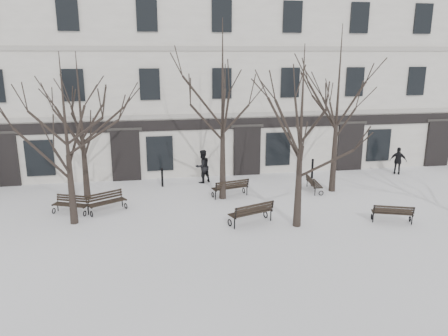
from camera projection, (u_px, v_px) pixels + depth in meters
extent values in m
plane|color=white|center=(206.00, 230.00, 17.99)|extent=(100.00, 100.00, 0.00)
cube|color=silver|center=(179.00, 77.00, 28.96)|extent=(40.00, 10.00, 11.00)
cube|color=#A6A198|center=(187.00, 116.00, 24.66)|extent=(40.00, 0.12, 0.25)
cube|color=#A6A198|center=(185.00, 48.00, 23.71)|extent=(40.00, 0.12, 0.25)
cube|color=black|center=(187.00, 125.00, 24.78)|extent=(40.00, 0.10, 0.60)
cube|color=black|center=(3.00, 160.00, 23.52)|extent=(1.60, 0.22, 2.90)
cube|color=black|center=(40.00, 158.00, 23.83)|extent=(1.50, 0.14, 2.00)
cube|color=black|center=(126.00, 156.00, 24.60)|extent=(1.60, 0.22, 2.90)
cube|color=#2D2B28|center=(124.00, 129.00, 24.18)|extent=(1.90, 0.08, 0.18)
cube|color=black|center=(160.00, 153.00, 24.91)|extent=(1.50, 0.14, 2.00)
cube|color=black|center=(247.00, 151.00, 25.76)|extent=(1.60, 0.22, 2.90)
cube|color=#2D2B28|center=(247.00, 126.00, 25.34)|extent=(1.90, 0.08, 0.18)
cube|color=black|center=(278.00, 149.00, 26.08)|extent=(1.50, 0.14, 2.00)
cube|color=black|center=(350.00, 147.00, 26.84)|extent=(1.60, 0.22, 2.90)
cube|color=#2D2B28|center=(352.00, 123.00, 26.42)|extent=(1.90, 0.08, 0.18)
cube|color=black|center=(378.00, 145.00, 27.16)|extent=(1.50, 0.14, 2.00)
cube|color=black|center=(438.00, 144.00, 27.84)|extent=(1.60, 0.22, 2.90)
cube|color=#2D2B28|center=(441.00, 120.00, 27.42)|extent=(1.90, 0.08, 0.18)
cube|color=black|center=(74.00, 85.00, 23.18)|extent=(1.10, 0.14, 1.70)
cube|color=black|center=(67.00, 14.00, 22.26)|extent=(1.10, 0.14, 1.70)
cube|color=black|center=(150.00, 84.00, 23.85)|extent=(1.10, 0.14, 1.70)
cube|color=black|center=(147.00, 15.00, 22.93)|extent=(1.10, 0.14, 1.70)
cube|color=black|center=(222.00, 83.00, 24.51)|extent=(1.10, 0.14, 1.70)
cube|color=black|center=(222.00, 16.00, 23.59)|extent=(1.10, 0.14, 1.70)
cube|color=black|center=(290.00, 83.00, 25.18)|extent=(1.10, 0.14, 1.70)
cube|color=black|center=(293.00, 17.00, 24.26)|extent=(1.10, 0.14, 1.70)
cube|color=black|center=(355.00, 82.00, 25.84)|extent=(1.10, 0.14, 1.70)
cube|color=black|center=(360.00, 18.00, 24.92)|extent=(1.10, 0.14, 1.70)
cube|color=black|center=(416.00, 81.00, 26.51)|extent=(1.10, 0.14, 1.70)
cube|color=black|center=(423.00, 19.00, 25.59)|extent=(1.10, 0.14, 1.70)
cone|color=black|center=(72.00, 190.00, 18.30)|extent=(0.34, 0.34, 2.99)
cone|color=black|center=(298.00, 191.00, 18.00)|extent=(0.34, 0.34, 3.11)
cone|color=black|center=(85.00, 169.00, 21.53)|extent=(0.34, 0.34, 3.00)
cone|color=black|center=(223.00, 163.00, 21.40)|extent=(0.34, 0.34, 3.61)
cone|color=black|center=(334.00, 158.00, 22.60)|extent=(0.34, 0.34, 3.54)
torus|color=black|center=(91.00, 214.00, 19.34)|extent=(0.18, 0.27, 0.29)
cylinder|color=black|center=(88.00, 210.00, 19.59)|extent=(0.05, 0.05, 0.44)
cube|color=black|center=(89.00, 207.00, 19.40)|extent=(0.31, 0.50, 0.05)
torus|color=black|center=(126.00, 206.00, 20.37)|extent=(0.18, 0.27, 0.29)
cylinder|color=black|center=(122.00, 202.00, 20.61)|extent=(0.05, 0.05, 0.44)
cube|color=black|center=(124.00, 199.00, 20.42)|extent=(0.31, 0.50, 0.05)
cube|color=black|center=(109.00, 203.00, 19.74)|extent=(1.59, 0.95, 0.03)
cube|color=black|center=(108.00, 203.00, 19.85)|extent=(1.59, 0.95, 0.03)
cube|color=black|center=(106.00, 202.00, 19.95)|extent=(1.59, 0.95, 0.03)
cube|color=black|center=(105.00, 201.00, 20.05)|extent=(1.59, 0.95, 0.03)
cube|color=black|center=(104.00, 198.00, 20.05)|extent=(1.56, 0.90, 0.09)
cube|color=black|center=(104.00, 196.00, 20.04)|extent=(1.56, 0.90, 0.09)
cube|color=black|center=(104.00, 193.00, 20.02)|extent=(1.56, 0.90, 0.09)
cylinder|color=black|center=(87.00, 201.00, 19.54)|extent=(0.10, 0.14, 0.49)
cylinder|color=black|center=(121.00, 193.00, 20.57)|extent=(0.10, 0.14, 0.49)
torus|color=black|center=(265.00, 215.00, 19.23)|extent=(0.16, 0.31, 0.32)
cylinder|color=black|center=(271.00, 215.00, 18.88)|extent=(0.05, 0.05, 0.49)
cube|color=black|center=(268.00, 209.00, 18.98)|extent=(0.26, 0.58, 0.05)
torus|color=black|center=(230.00, 223.00, 18.33)|extent=(0.16, 0.31, 0.32)
cylinder|color=black|center=(235.00, 224.00, 17.98)|extent=(0.05, 0.05, 0.49)
cube|color=black|center=(232.00, 217.00, 18.08)|extent=(0.26, 0.58, 0.05)
cube|color=black|center=(248.00, 210.00, 18.73)|extent=(1.87, 0.77, 0.04)
cube|color=black|center=(250.00, 211.00, 18.60)|extent=(1.87, 0.77, 0.04)
cube|color=black|center=(251.00, 213.00, 18.47)|extent=(1.87, 0.77, 0.04)
cube|color=black|center=(254.00, 214.00, 18.35)|extent=(1.87, 0.77, 0.04)
cube|color=black|center=(254.00, 211.00, 18.27)|extent=(1.85, 0.72, 0.10)
cube|color=black|center=(255.00, 208.00, 18.22)|extent=(1.85, 0.72, 0.10)
cube|color=black|center=(255.00, 205.00, 18.17)|extent=(1.85, 0.72, 0.10)
cylinder|color=black|center=(272.00, 206.00, 18.69)|extent=(0.09, 0.16, 0.54)
cylinder|color=black|center=(236.00, 214.00, 17.79)|extent=(0.09, 0.16, 0.54)
torus|color=black|center=(410.00, 219.00, 18.79)|extent=(0.14, 0.27, 0.27)
cylinder|color=black|center=(412.00, 220.00, 18.45)|extent=(0.05, 0.05, 0.42)
cube|color=black|center=(412.00, 214.00, 18.56)|extent=(0.22, 0.50, 0.05)
torus|color=black|center=(372.00, 217.00, 19.06)|extent=(0.14, 0.27, 0.27)
cylinder|color=black|center=(373.00, 218.00, 18.72)|extent=(0.05, 0.05, 0.42)
cube|color=black|center=(373.00, 212.00, 18.82)|extent=(0.22, 0.50, 0.05)
cube|color=black|center=(391.00, 211.00, 18.88)|extent=(1.60, 0.65, 0.03)
cube|color=black|center=(392.00, 212.00, 18.76)|extent=(1.60, 0.65, 0.03)
cube|color=black|center=(392.00, 213.00, 18.63)|extent=(1.60, 0.65, 0.03)
cube|color=black|center=(393.00, 214.00, 18.51)|extent=(1.60, 0.65, 0.03)
cube|color=black|center=(393.00, 212.00, 18.44)|extent=(1.59, 0.60, 0.08)
cube|color=black|center=(394.00, 209.00, 18.40)|extent=(1.59, 0.60, 0.08)
cube|color=black|center=(394.00, 207.00, 18.35)|extent=(1.59, 0.60, 0.08)
cylinder|color=black|center=(413.00, 212.00, 18.28)|extent=(0.08, 0.14, 0.46)
cylinder|color=black|center=(374.00, 210.00, 18.55)|extent=(0.08, 0.14, 0.46)
torus|color=black|center=(54.00, 211.00, 19.77)|extent=(0.14, 0.26, 0.26)
cylinder|color=black|center=(58.00, 207.00, 20.06)|extent=(0.05, 0.05, 0.41)
cube|color=black|center=(55.00, 204.00, 19.86)|extent=(0.23, 0.48, 0.05)
torus|color=black|center=(85.00, 213.00, 19.44)|extent=(0.14, 0.26, 0.26)
cylinder|color=black|center=(88.00, 209.00, 19.73)|extent=(0.05, 0.05, 0.41)
cube|color=black|center=(86.00, 206.00, 19.52)|extent=(0.23, 0.48, 0.05)
cube|color=black|center=(68.00, 206.00, 19.50)|extent=(1.54, 0.71, 0.03)
cube|color=black|center=(70.00, 205.00, 19.62)|extent=(1.54, 0.71, 0.03)
cube|color=black|center=(71.00, 204.00, 19.74)|extent=(1.54, 0.71, 0.03)
cube|color=black|center=(73.00, 203.00, 19.86)|extent=(1.54, 0.71, 0.03)
cube|color=black|center=(73.00, 201.00, 19.86)|extent=(1.52, 0.66, 0.08)
cube|color=black|center=(73.00, 198.00, 19.85)|extent=(1.52, 0.66, 0.08)
cube|color=black|center=(73.00, 196.00, 19.84)|extent=(1.52, 0.66, 0.08)
cylinder|color=black|center=(58.00, 198.00, 20.03)|extent=(0.08, 0.13, 0.45)
cylinder|color=black|center=(88.00, 201.00, 19.70)|extent=(0.08, 0.13, 0.45)
torus|color=black|center=(244.00, 190.00, 22.65)|extent=(0.12, 0.30, 0.30)
cylinder|color=black|center=(247.00, 191.00, 22.30)|extent=(0.05, 0.05, 0.46)
cube|color=black|center=(245.00, 186.00, 22.41)|extent=(0.19, 0.56, 0.05)
torus|color=black|center=(213.00, 195.00, 21.96)|extent=(0.12, 0.30, 0.30)
cylinder|color=black|center=(216.00, 195.00, 21.61)|extent=(0.05, 0.05, 0.46)
cube|color=black|center=(214.00, 190.00, 21.72)|extent=(0.19, 0.56, 0.05)
cube|color=black|center=(228.00, 186.00, 22.25)|extent=(1.81, 0.54, 0.04)
cube|color=black|center=(229.00, 187.00, 22.13)|extent=(1.81, 0.54, 0.04)
cube|color=black|center=(231.00, 188.00, 22.00)|extent=(1.81, 0.54, 0.04)
cube|color=black|center=(232.00, 188.00, 21.88)|extent=(1.81, 0.54, 0.04)
cube|color=black|center=(232.00, 186.00, 21.81)|extent=(1.79, 0.49, 0.09)
cube|color=black|center=(232.00, 184.00, 21.75)|extent=(1.79, 0.49, 0.09)
cube|color=black|center=(232.00, 182.00, 21.70)|extent=(1.79, 0.49, 0.09)
cylinder|color=black|center=(248.00, 183.00, 22.12)|extent=(0.08, 0.15, 0.51)
cylinder|color=black|center=(216.00, 187.00, 21.43)|extent=(0.08, 0.15, 0.51)
torus|color=black|center=(321.00, 193.00, 22.28)|extent=(0.26, 0.07, 0.26)
cylinder|color=black|center=(315.00, 192.00, 22.23)|extent=(0.04, 0.04, 0.40)
cube|color=black|center=(318.00, 188.00, 22.19)|extent=(0.49, 0.09, 0.04)
torus|color=black|center=(313.00, 184.00, 23.75)|extent=(0.26, 0.07, 0.26)
cylinder|color=black|center=(307.00, 183.00, 23.70)|extent=(0.04, 0.04, 0.40)
cube|color=black|center=(310.00, 180.00, 23.66)|extent=(0.49, 0.09, 0.04)
cube|color=black|center=(318.00, 183.00, 22.94)|extent=(0.23, 1.61, 0.03)
cube|color=black|center=(315.00, 183.00, 22.93)|extent=(0.23, 1.61, 0.03)
cube|color=black|center=(313.00, 183.00, 22.92)|extent=(0.23, 1.61, 0.03)
cube|color=black|center=(311.00, 183.00, 22.91)|extent=(0.23, 1.61, 0.03)
cube|color=black|center=(310.00, 181.00, 22.88)|extent=(0.18, 1.61, 0.08)
cube|color=black|center=(310.00, 179.00, 22.85)|extent=(0.18, 1.61, 0.08)
cube|color=black|center=(310.00, 177.00, 22.82)|extent=(0.18, 1.61, 0.08)
cylinder|color=black|center=(314.00, 185.00, 22.13)|extent=(0.13, 0.05, 0.45)
cylinder|color=black|center=(306.00, 177.00, 23.60)|extent=(0.13, 0.05, 0.45)
cylinder|color=black|center=(162.00, 178.00, 23.66)|extent=(0.12, 0.12, 0.97)
sphere|color=black|center=(162.00, 169.00, 23.53)|extent=(0.14, 0.14, 0.14)
cylinder|color=black|center=(312.00, 169.00, 25.26)|extent=(0.13, 0.13, 1.07)
sphere|color=black|center=(313.00, 160.00, 25.12)|extent=(0.15, 0.15, 0.15)
imported|color=black|center=(203.00, 182.00, 24.56)|extent=(1.14, 1.07, 1.87)
imported|color=black|center=(397.00, 174.00, 26.25)|extent=(1.03, 0.84, 1.64)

